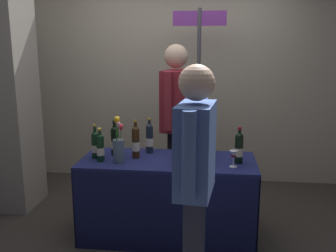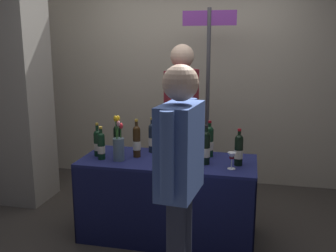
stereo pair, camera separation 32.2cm
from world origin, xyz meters
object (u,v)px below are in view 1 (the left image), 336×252
Objects in this scene: tasting_table at (168,184)px; wine_glass_near_vendor at (234,155)px; vendor_presenter at (176,112)px; taster_foreground_right at (195,169)px; flower_vase at (119,148)px; featured_wine_bottle at (115,140)px; display_bottle_0 at (206,146)px; concrete_pillar at (0,38)px; booth_signpost at (198,83)px; wine_glass_mid at (197,145)px.

tasting_table is 0.67m from wine_glass_near_vendor.
vendor_presenter is at bearing 89.18° from tasting_table.
flower_vase is at bearing 47.51° from taster_foreground_right.
featured_wine_bottle is 1.26m from taster_foreground_right.
taster_foreground_right is at bearing -93.87° from display_bottle_0.
flower_vase is at bearing -174.74° from display_bottle_0.
taster_foreground_right reaches higher than display_bottle_0.
concrete_pillar reaches higher than wine_glass_near_vendor.
display_bottle_0 is (0.33, -0.06, 0.38)m from tasting_table.
concrete_pillar is 2.22× the size of taster_foreground_right.
taster_foreground_right is at bearing -88.32° from booth_signpost.
wine_glass_near_vendor is (0.56, -0.14, 0.33)m from tasting_table.
concrete_pillar is 2.32× the size of tasting_table.
vendor_presenter reaches higher than flower_vase.
featured_wine_bottle is at bearing 170.23° from tasting_table.
flower_vase is (-0.74, -0.07, -0.02)m from display_bottle_0.
tasting_table is 1.05m from taster_foreground_right.
booth_signpost reaches higher than wine_glass_mid.
wine_glass_mid is (0.74, 0.10, -0.05)m from featured_wine_bottle.
tasting_table is 3.77× the size of flower_vase.
display_bottle_0 is 0.16× the size of booth_signpost.
booth_signpost reaches higher than flower_vase.
wine_glass_mid is at bearing 25.22° from flower_vase.
concrete_pillar reaches higher than booth_signpost.
vendor_presenter reaches higher than wine_glass_mid.
display_bottle_0 is at bearing -9.76° from featured_wine_bottle.
concrete_pillar is 2.11m from booth_signpost.
vendor_presenter is at bearing 16.17° from taster_foreground_right.
wine_glass_near_vendor is 0.82m from taster_foreground_right.
display_bottle_0 is (0.83, -0.14, 0.01)m from featured_wine_bottle.
tasting_table is 0.56m from flower_vase.
display_bottle_0 is 1.18m from booth_signpost.
wine_glass_mid is at bearing 7.50° from featured_wine_bottle.
taster_foreground_right reaches higher than wine_glass_near_vendor.
wine_glass_mid is 0.08× the size of taster_foreground_right.
display_bottle_0 is at bearing -14.89° from concrete_pillar.
featured_wine_bottle is at bearing 112.23° from flower_vase.
featured_wine_bottle is 2.32× the size of wine_glass_near_vendor.
wine_glass_near_vendor is at bearing -12.18° from featured_wine_bottle.
concrete_pillar is 1.61m from featured_wine_bottle.
booth_signpost is at bearing 91.77° from wine_glass_mid.
taster_foreground_right reaches higher than tasting_table.
tasting_table is 0.96× the size of taster_foreground_right.
tasting_table is 0.62m from featured_wine_bottle.
booth_signpost reaches higher than wine_glass_near_vendor.
wine_glass_near_vendor is 0.96m from vendor_presenter.
concrete_pillar is 10.62× the size of display_bottle_0.
concrete_pillar is 25.77× the size of wine_glass_near_vendor.
flower_vase is at bearing -17.48° from vendor_presenter.
concrete_pillar reaches higher than wine_glass_mid.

